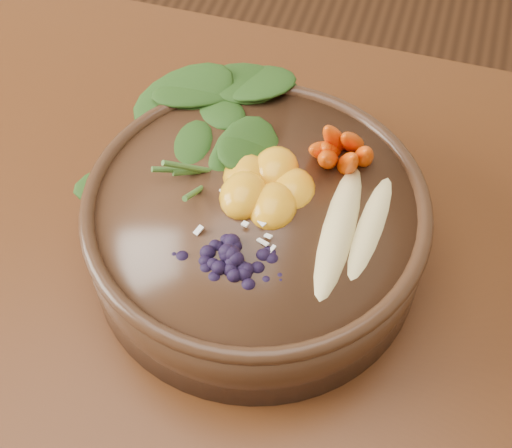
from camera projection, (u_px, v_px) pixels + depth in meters
The scene contains 7 objects.
stoneware_bowl at pixel (256, 230), 0.67m from camera, with size 0.31×0.31×0.08m, color #3D2516.
kale_heap at pixel (232, 121), 0.66m from camera, with size 0.21×0.18×0.05m, color #284C19, non-canonical shape.
carrot_cluster at pixel (349, 121), 0.64m from camera, with size 0.06×0.06×0.09m, color #D93E04, non-canonical shape.
banana_halves at pixel (357, 217), 0.61m from camera, with size 0.06×0.17×0.03m.
mandarin_cluster at pixel (266, 175), 0.63m from camera, with size 0.09×0.10×0.03m, color orange, non-canonical shape.
blueberry_pile at pixel (231, 245), 0.58m from camera, with size 0.15×0.11×0.04m, color black, non-canonical shape.
coconut_flakes at pixel (249, 218), 0.62m from camera, with size 0.10×0.08×0.01m, color white, non-canonical shape.
Camera 1 is at (0.43, -0.28, 1.33)m, focal length 50.00 mm.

